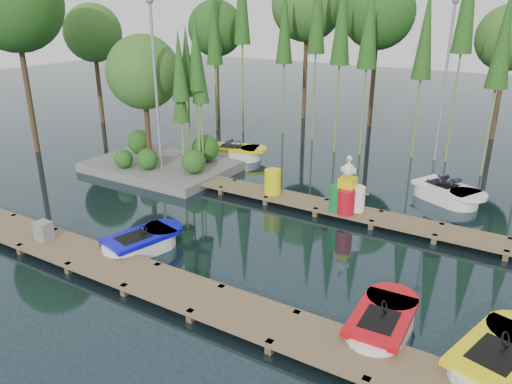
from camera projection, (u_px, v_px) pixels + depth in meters
The scene contains 16 objects.
ground_plane at pixel (236, 224), 16.89m from camera, with size 90.00×90.00×0.00m, color #1D2F37.
near_dock at pixel (141, 276), 13.23m from camera, with size 18.00×1.50×0.50m.
far_dock at pixel (296, 200), 18.31m from camera, with size 15.00×1.20×0.50m.
island at pixel (155, 98), 21.45m from camera, with size 6.20×4.20×6.75m.
tree_screen at pixel (320, 22), 24.13m from camera, with size 34.42×18.53×10.31m.
lamp_island at pixel (155, 76), 20.05m from camera, with size 0.30×0.30×7.25m.
lamp_rear at pixel (446, 69), 22.16m from camera, with size 0.30×0.30×7.25m.
boat_blue at pixel (141, 243), 14.98m from camera, with size 1.78×2.82×0.88m.
boat_red at pixel (382, 325), 11.20m from camera, with size 1.31×2.72×0.90m.
boat_yellow_near at pixel (499, 361), 10.02m from camera, with size 2.11×3.24×1.01m.
boat_yellow_far at pixel (236, 152), 23.86m from camera, with size 3.03×2.00×1.40m.
boat_white_far at pixel (447, 193), 18.75m from camera, with size 3.17×2.46×1.37m.
utility_cabinet at pixel (44, 231), 15.04m from camera, with size 0.47×0.40×0.57m, color gray.
yellow_barrel at pixel (273, 182), 18.61m from camera, with size 0.62×0.62×0.93m, color yellow.
drum_cluster at pixel (347, 195), 16.97m from camera, with size 1.14×1.05×1.97m.
seagull_post at pixel (361, 198), 16.89m from camera, with size 0.50×0.27×0.80m.
Camera 1 is at (8.64, -12.75, 7.06)m, focal length 35.00 mm.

